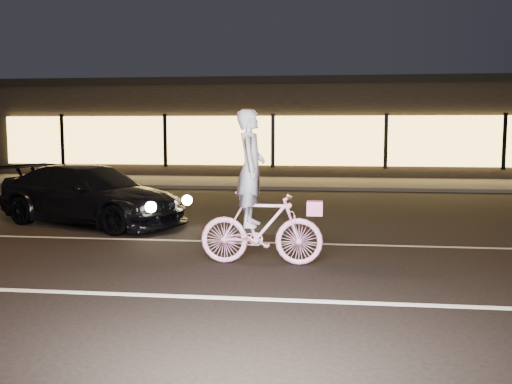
# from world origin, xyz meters

# --- Properties ---
(ground) EXTENTS (90.00, 90.00, 0.00)m
(ground) POSITION_xyz_m (0.00, 0.00, 0.00)
(ground) COLOR black
(ground) RESTS_ON ground
(lane_stripe_near) EXTENTS (60.00, 0.12, 0.01)m
(lane_stripe_near) POSITION_xyz_m (0.00, -1.50, 0.00)
(lane_stripe_near) COLOR silver
(lane_stripe_near) RESTS_ON ground
(lane_stripe_far) EXTENTS (60.00, 0.10, 0.01)m
(lane_stripe_far) POSITION_xyz_m (0.00, 2.00, 0.00)
(lane_stripe_far) COLOR gray
(lane_stripe_far) RESTS_ON ground
(sidewalk) EXTENTS (30.00, 4.00, 0.12)m
(sidewalk) POSITION_xyz_m (0.00, 13.00, 0.06)
(sidewalk) COLOR #383533
(sidewalk) RESTS_ON ground
(storefront) EXTENTS (25.40, 8.42, 4.20)m
(storefront) POSITION_xyz_m (0.00, 18.97, 2.15)
(storefront) COLOR black
(storefront) RESTS_ON ground
(cyclist) EXTENTS (1.91, 0.66, 2.40)m
(cyclist) POSITION_xyz_m (1.14, 0.33, 0.85)
(cyclist) COLOR #F63CA0
(cyclist) RESTS_ON ground
(sedan) EXTENTS (4.86, 3.35, 1.31)m
(sedan) POSITION_xyz_m (-2.96, 3.56, 0.65)
(sedan) COLOR black
(sedan) RESTS_ON ground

